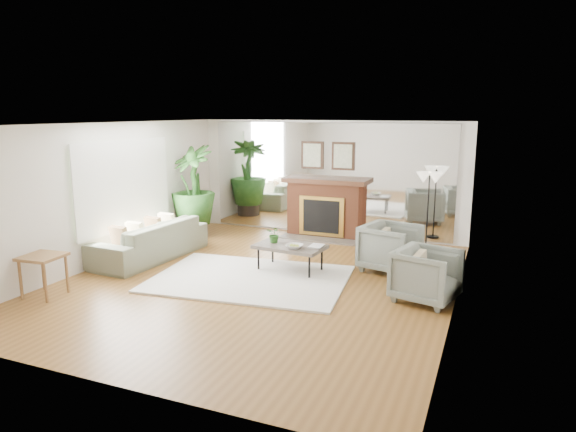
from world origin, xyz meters
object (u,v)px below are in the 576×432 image
at_px(coffee_table, 290,247).
at_px(armchair_back, 391,248).
at_px(potted_ficus, 193,189).
at_px(side_table, 43,262).
at_px(fireplace, 324,207).
at_px(floor_lamp, 429,184).
at_px(sofa, 150,240).
at_px(armchair_front, 427,275).

bearing_deg(coffee_table, armchair_back, 23.68).
bearing_deg(potted_ficus, side_table, -90.72).
height_order(fireplace, floor_lamp, fireplace).
relative_size(coffee_table, sofa, 0.52).
distance_m(armchair_front, side_table, 5.60).
bearing_deg(armchair_back, side_table, 138.65).
height_order(armchair_back, floor_lamp, floor_lamp).
xyz_separation_m(fireplace, sofa, (-2.44, -2.86, -0.31)).
relative_size(coffee_table, armchair_back, 1.37).
xyz_separation_m(fireplace, armchair_back, (1.83, -1.93, -0.25)).
height_order(fireplace, armchair_back, fireplace).
relative_size(fireplace, armchair_front, 2.42).
height_order(armchair_front, floor_lamp, floor_lamp).
bearing_deg(fireplace, coffee_table, -84.31).
xyz_separation_m(fireplace, armchair_front, (2.60, -3.17, -0.27)).
distance_m(armchair_front, floor_lamp, 2.96).
distance_m(armchair_back, potted_ficus, 4.55).
relative_size(armchair_front, floor_lamp, 0.55).
relative_size(coffee_table, floor_lamp, 0.79).
bearing_deg(armchair_front, fireplace, 53.66).
xyz_separation_m(armchair_back, armchair_front, (0.77, -1.24, -0.02)).
bearing_deg(armchair_front, sofa, 100.79).
xyz_separation_m(armchair_back, potted_ficus, (-4.43, 0.81, 0.65)).
bearing_deg(fireplace, armchair_front, -50.66).
relative_size(coffee_table, side_table, 1.96).
height_order(coffee_table, sofa, sofa).
height_order(sofa, side_table, sofa).
relative_size(fireplace, side_table, 3.28).
bearing_deg(armchair_front, coffee_table, 91.06).
bearing_deg(sofa, side_table, -1.67).
bearing_deg(sofa, fireplace, 143.07).
relative_size(sofa, armchair_front, 2.80).
height_order(armchair_front, side_table, armchair_front).
height_order(coffee_table, floor_lamp, floor_lamp).
distance_m(side_table, potted_ficus, 4.01).
height_order(fireplace, coffee_table, fireplace).
bearing_deg(armchair_front, armchair_back, 45.98).
relative_size(potted_ficus, floor_lamp, 1.28).
bearing_deg(sofa, potted_ficus, -171.29).
distance_m(armchair_back, armchair_front, 1.46).
height_order(side_table, potted_ficus, potted_ficus).
height_order(fireplace, sofa, fireplace).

